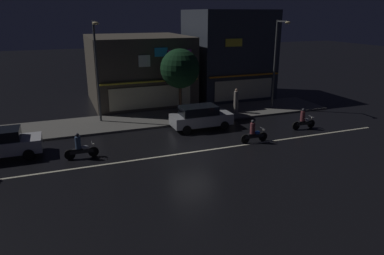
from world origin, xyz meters
TOP-DOWN VIEW (x-y plane):
  - ground_plane at (0.00, 0.00)m, footprint 140.00×140.00m
  - lane_divider_stripe at (0.00, 0.00)m, footprint 27.33×0.16m
  - sidewalk_far at (0.00, 7.44)m, footprint 28.76×4.37m
  - storefront_left_block at (0.00, 13.95)m, footprint 8.59×8.82m
  - storefront_center_block at (8.63, 13.05)m, footprint 7.20×7.01m
  - streetlamp_west at (-4.31, 7.93)m, footprint 0.44×1.64m
  - streetlamp_mid at (9.99, 6.80)m, footprint 0.44×1.64m
  - pedestrian_on_sidewalk at (6.36, 6.73)m, footprint 0.38×0.38m
  - street_tree at (1.90, 7.72)m, footprint 3.06×3.06m
  - parked_car_near_kerb at (2.19, 4.14)m, footprint 4.30×1.98m
  - parked_car_trailing at (-10.53, 3.10)m, footprint 4.30×1.98m
  - motorcycle_following at (-6.28, 1.42)m, footprint 1.90×0.60m
  - motorcycle_opposite_lane at (4.26, 0.24)m, footprint 1.90×0.60m
  - motorcycle_trailing_far at (9.00, 1.44)m, footprint 1.90×0.60m
  - traffic_cone at (1.71, 4.56)m, footprint 0.36×0.36m

SIDE VIEW (x-z plane):
  - ground_plane at x=0.00m, z-range 0.00..0.00m
  - lane_divider_stripe at x=0.00m, z-range 0.00..0.01m
  - sidewalk_far at x=0.00m, z-range 0.00..0.14m
  - traffic_cone at x=1.71m, z-range 0.00..0.55m
  - motorcycle_following at x=-6.28m, z-range -0.13..1.39m
  - motorcycle_opposite_lane at x=4.26m, z-range -0.13..1.39m
  - motorcycle_trailing_far at x=9.00m, z-range -0.13..1.39m
  - parked_car_near_kerb at x=2.19m, z-range 0.03..1.70m
  - parked_car_trailing at x=-10.53m, z-range 0.03..1.70m
  - pedestrian_on_sidewalk at x=6.36m, z-range 0.07..2.04m
  - storefront_left_block at x=0.00m, z-range 0.00..5.98m
  - street_tree at x=1.90m, z-range 1.20..6.41m
  - storefront_center_block at x=8.63m, z-range 0.00..8.21m
  - streetlamp_mid at x=9.99m, z-range 0.78..8.03m
  - streetlamp_west at x=-4.31m, z-range 0.78..8.09m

